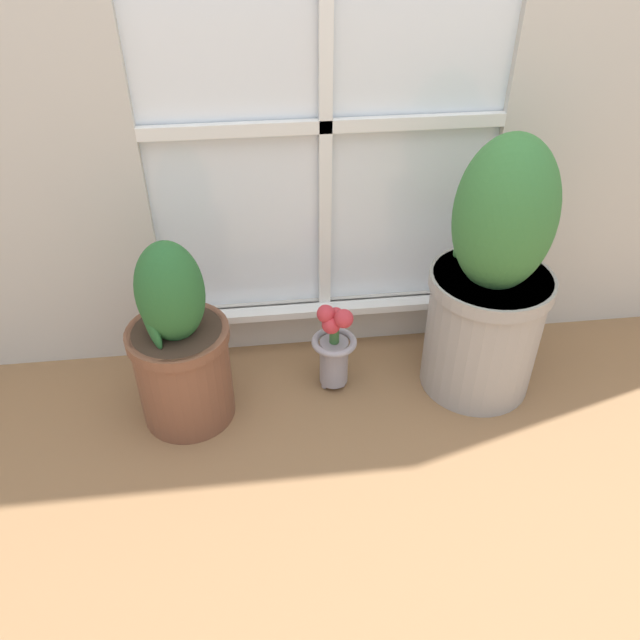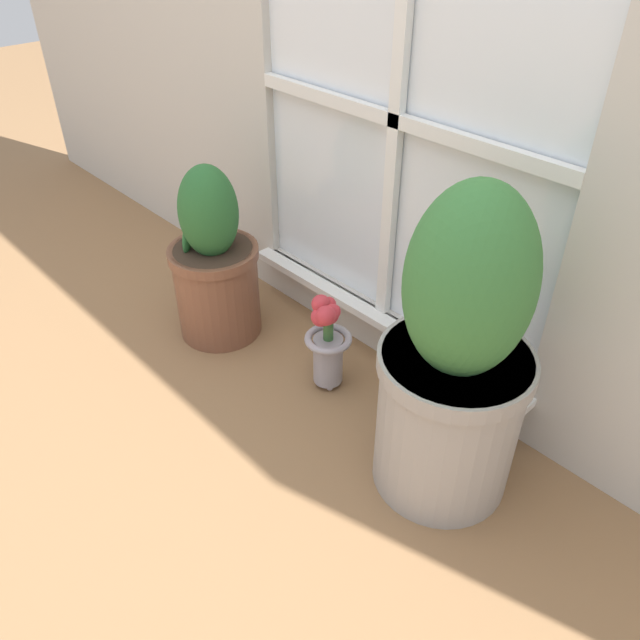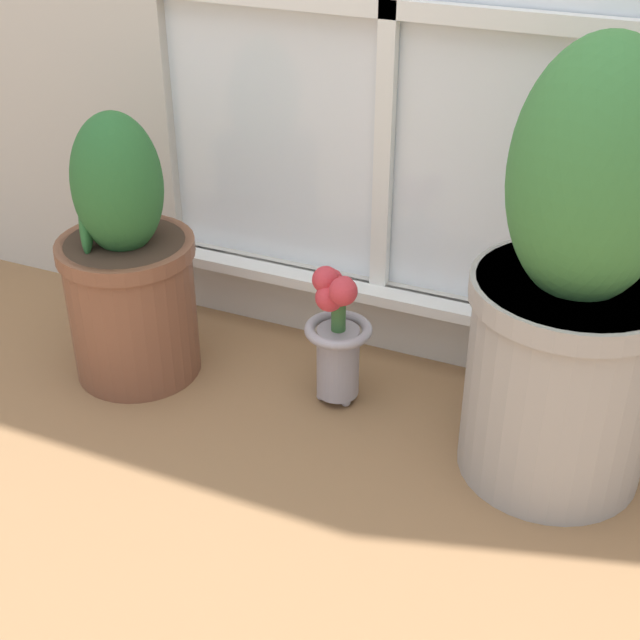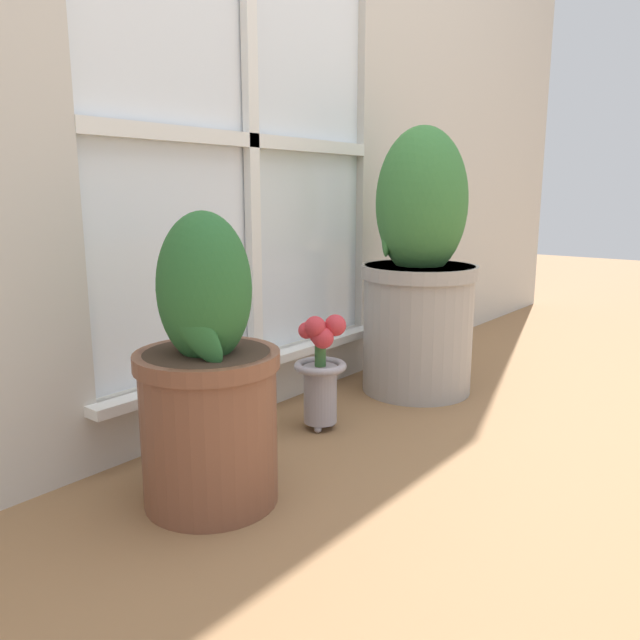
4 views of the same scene
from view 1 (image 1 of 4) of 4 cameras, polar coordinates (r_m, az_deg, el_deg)
name	(u,v)px [view 1 (image 1 of 4)]	position (r m, az deg, el deg)	size (l,w,h in m)	color
ground_plane	(352,474)	(1.73, 2.92, -13.90)	(10.00, 10.00, 0.00)	olive
potted_plant_left	(180,349)	(1.76, -12.71, -2.58)	(0.28, 0.28, 0.58)	brown
potted_plant_right	(491,285)	(1.83, 15.37, 3.13)	(0.35, 0.35, 0.80)	#9E9993
flower_vase	(333,343)	(1.86, 1.21, -2.12)	(0.14, 0.14, 0.31)	#99939E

